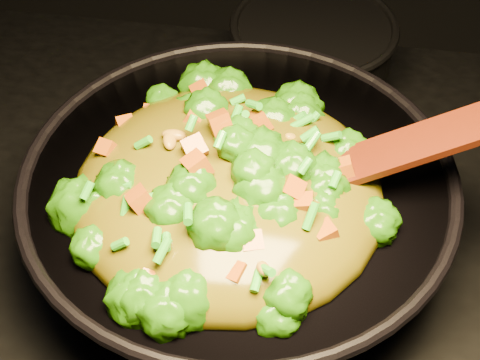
# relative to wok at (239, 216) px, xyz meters

# --- Properties ---
(wok) EXTENTS (0.57, 0.57, 0.12)m
(wok) POSITION_rel_wok_xyz_m (0.00, 0.00, 0.00)
(wok) COLOR black
(wok) RESTS_ON stovetop
(stir_fry) EXTENTS (0.34, 0.34, 0.11)m
(stir_fry) POSITION_rel_wok_xyz_m (-0.01, -0.03, 0.11)
(stir_fry) COLOR #256807
(stir_fry) RESTS_ON wok
(spatula) EXTENTS (0.29, 0.11, 0.12)m
(spatula) POSITION_rel_wok_xyz_m (0.14, 0.00, 0.11)
(spatula) COLOR #350D03
(spatula) RESTS_ON wok
(back_pot) EXTENTS (0.22, 0.22, 0.12)m
(back_pot) POSITION_rel_wok_xyz_m (0.05, 0.29, -0.00)
(back_pot) COLOR black
(back_pot) RESTS_ON stovetop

